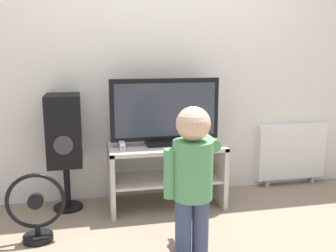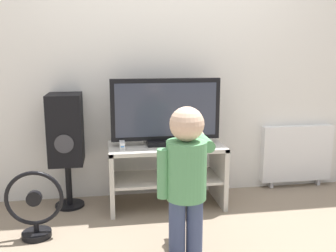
% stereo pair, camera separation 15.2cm
% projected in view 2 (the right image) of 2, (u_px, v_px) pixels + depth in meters
% --- Properties ---
extents(ground_plane, '(16.00, 16.00, 0.00)m').
position_uv_depth(ground_plane, '(171.00, 216.00, 2.96)').
color(ground_plane, gray).
extents(wall_back, '(10.00, 0.06, 2.60)m').
position_uv_depth(wall_back, '(161.00, 49.00, 3.23)').
color(wall_back, silver).
rests_on(wall_back, ground_plane).
extents(tv_stand, '(0.94, 0.46, 0.52)m').
position_uv_depth(tv_stand, '(166.00, 166.00, 3.12)').
color(tv_stand, beige).
rests_on(tv_stand, ground_plane).
extents(television, '(0.90, 0.20, 0.54)m').
position_uv_depth(television, '(166.00, 112.00, 3.05)').
color(television, black).
rests_on(television, tv_stand).
extents(game_console, '(0.04, 0.19, 0.05)m').
position_uv_depth(game_console, '(122.00, 144.00, 3.00)').
color(game_console, white).
rests_on(game_console, tv_stand).
extents(remote_primary, '(0.08, 0.13, 0.03)m').
position_uv_depth(remote_primary, '(207.00, 145.00, 3.04)').
color(remote_primary, white).
rests_on(remote_primary, tv_stand).
extents(child, '(0.37, 0.53, 0.96)m').
position_uv_depth(child, '(186.00, 171.00, 2.27)').
color(child, '#3F4C72').
rests_on(child, ground_plane).
extents(speaker_tower, '(0.27, 0.34, 0.95)m').
position_uv_depth(speaker_tower, '(66.00, 132.00, 3.02)').
color(speaker_tower, black).
rests_on(speaker_tower, ground_plane).
extents(floor_fan, '(0.39, 0.20, 0.48)m').
position_uv_depth(floor_fan, '(35.00, 208.00, 2.58)').
color(floor_fan, black).
rests_on(floor_fan, ground_plane).
extents(radiator, '(0.69, 0.08, 0.59)m').
position_uv_depth(radiator, '(297.00, 154.00, 3.55)').
color(radiator, white).
rests_on(radiator, ground_plane).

